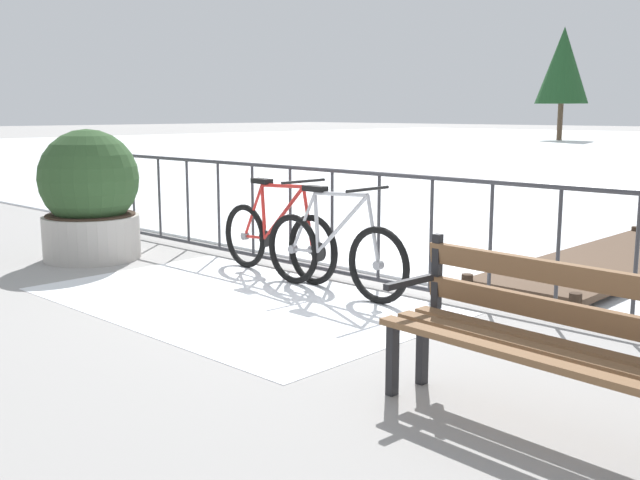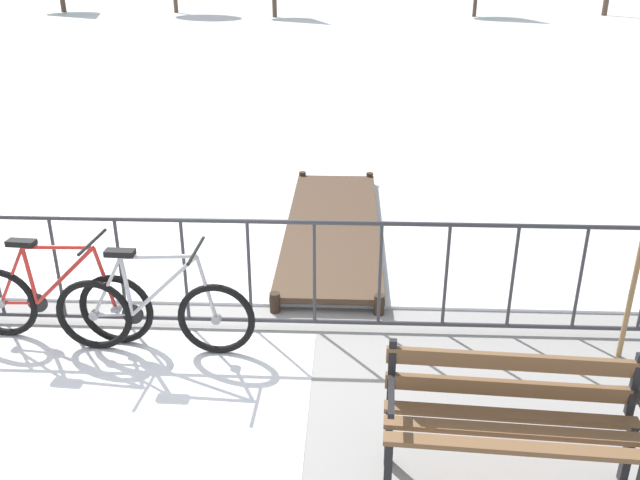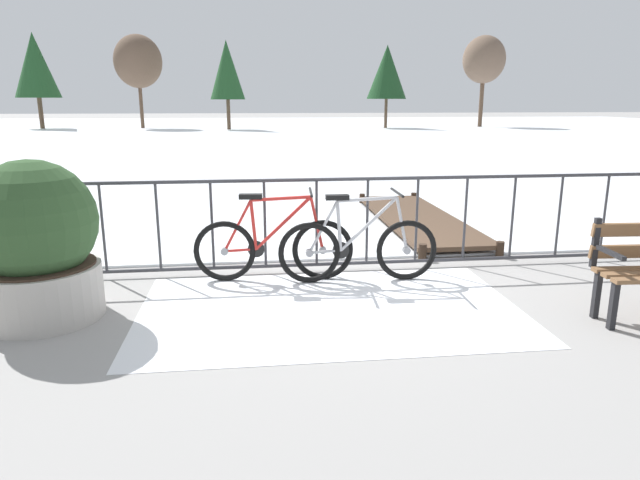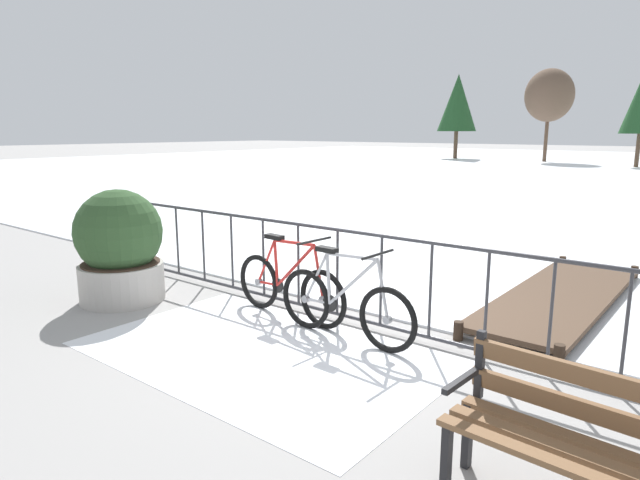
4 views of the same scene
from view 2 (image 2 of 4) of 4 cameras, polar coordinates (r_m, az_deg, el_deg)
ground_plane at (r=6.33m, az=-13.71°, el=-7.15°), size 160.00×160.00×0.00m
frozen_pond at (r=33.80m, az=-0.37°, el=18.14°), size 80.00×56.00×0.03m
snow_patch at (r=5.49m, az=-20.22°, el=-13.23°), size 3.52×2.20×0.01m
railing_fence at (r=6.07m, az=-14.21°, el=-2.59°), size 9.06×0.06×1.07m
bicycle_near_railing at (r=5.78m, az=-14.09°, el=-6.12°), size 1.71×0.52×0.97m
bicycle_second at (r=6.21m, az=-21.68°, el=-4.99°), size 1.71×0.52×0.97m
park_bench at (r=4.45m, az=16.21°, el=-13.98°), size 1.63×0.58×0.89m
wooden_dock at (r=8.00m, az=1.08°, el=1.18°), size 1.10×3.88×0.20m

